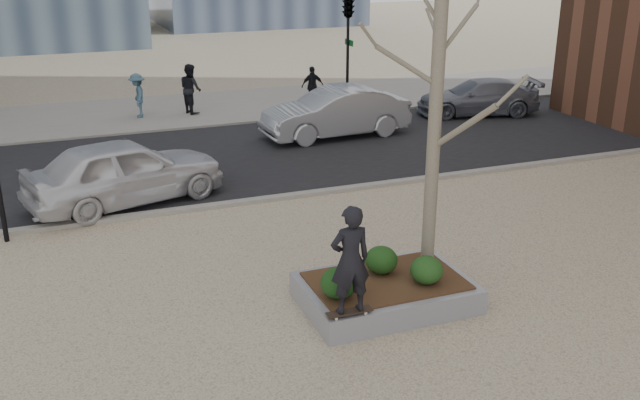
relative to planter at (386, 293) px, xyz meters
name	(u,v)px	position (x,y,z in m)	size (l,w,h in m)	color
ground	(334,314)	(-1.00, 0.00, -0.23)	(120.00, 120.00, 0.00)	#C0B58D
street	(208,160)	(-1.00, 10.00, -0.21)	(60.00, 8.00, 0.02)	black
far_sidewalk	(168,111)	(-1.00, 17.00, -0.21)	(60.00, 6.00, 0.02)	gray
planter	(386,293)	(0.00, 0.00, 0.00)	(3.00, 2.00, 0.45)	gray
planter_mulch	(386,281)	(0.00, 0.00, 0.25)	(2.70, 1.70, 0.04)	#382314
sycamore_tree	(437,91)	(1.00, 0.30, 3.56)	(2.80, 2.80, 6.60)	gray
shrub_left	(339,283)	(-1.05, -0.30, 0.53)	(0.63, 0.63, 0.53)	black
shrub_middle	(381,260)	(0.04, 0.30, 0.52)	(0.60, 0.60, 0.51)	#183912
shrub_right	(427,270)	(0.61, -0.37, 0.52)	(0.59, 0.59, 0.50)	#123816
skateboard	(349,313)	(-1.10, -0.88, 0.26)	(0.78, 0.20, 0.07)	black
skateboarder	(350,260)	(-1.10, -0.88, 1.22)	(0.67, 0.44, 1.84)	black
police_car	(125,171)	(-3.72, 7.09, 0.63)	(1.96, 4.88, 1.66)	silver
car_silver	(335,113)	(3.59, 11.16, 0.60)	(1.71, 4.92, 1.62)	#9FA1A7
car_third	(478,97)	(9.80, 12.18, 0.45)	(1.84, 4.53, 1.32)	slate
pedestrian_a	(191,89)	(-0.20, 16.29, 0.73)	(0.90, 0.71, 1.86)	black
pedestrian_b	(138,96)	(-2.17, 16.30, 0.61)	(1.05, 0.60, 1.62)	#3E5E71
pedestrian_c	(312,86)	(4.57, 15.93, 0.57)	(0.90, 0.37, 1.53)	black
traffic_light_far	(348,52)	(5.50, 14.60, 2.02)	(0.60, 2.48, 4.50)	black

